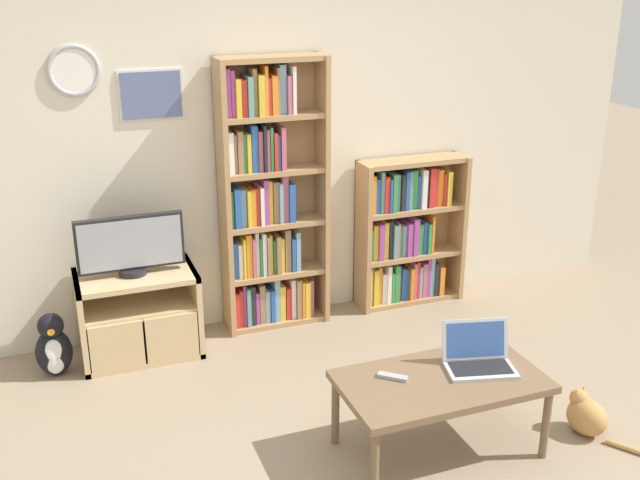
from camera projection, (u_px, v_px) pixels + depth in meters
The scene contains 10 objects.
wall_back at pixel (261, 145), 5.26m from camera, with size 5.98×0.09×2.60m.
tv_stand at pixel (139, 314), 5.01m from camera, with size 0.78×0.49×0.59m.
television at pixel (130, 245), 4.83m from camera, with size 0.69×0.18×0.40m.
bookshelf_tall at pixel (268, 203), 5.25m from camera, with size 0.75×0.26×1.94m.
bookshelf_short at pixel (405, 234), 5.74m from camera, with size 0.84×0.26×1.15m.
coffee_table at pixel (441, 385), 3.96m from camera, with size 1.08×0.60×0.45m.
laptop at pixel (478, 357), 4.04m from camera, with size 0.42×0.34×0.24m.
remote_near_laptop at pixel (393, 377), 3.94m from camera, with size 0.15×0.14×0.02m.
cat at pixel (586, 415), 4.21m from camera, with size 0.30×0.46×0.26m.
penguin_figurine at pixel (53, 347), 4.79m from camera, with size 0.23×0.21×0.43m.
Camera 1 is at (-1.45, -2.85, 2.49)m, focal length 42.00 mm.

